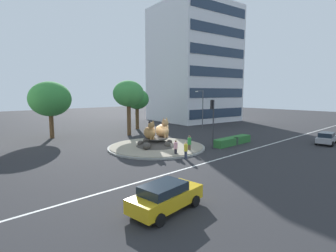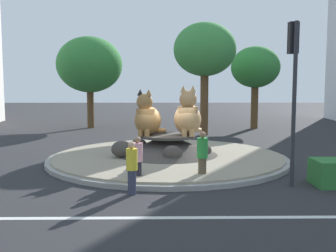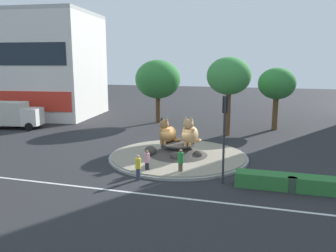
# 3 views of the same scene
# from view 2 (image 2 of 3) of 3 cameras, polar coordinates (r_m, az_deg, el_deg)

# --- Properties ---
(ground_plane) EXTENTS (160.00, 160.00, 0.00)m
(ground_plane) POSITION_cam_2_polar(r_m,az_deg,el_deg) (17.48, -0.03, -5.25)
(ground_plane) COLOR #28282B
(lane_centreline) EXTENTS (112.00, 0.20, 0.01)m
(lane_centreline) POSITION_cam_2_polar(r_m,az_deg,el_deg) (9.77, 0.61, -14.05)
(lane_centreline) COLOR silver
(lane_centreline) RESTS_ON ground
(roundabout_island) EXTENTS (11.14, 11.14, 1.19)m
(roundabout_island) POSITION_cam_2_polar(r_m,az_deg,el_deg) (17.41, -0.10, -4.01)
(roundabout_island) COLOR gray
(roundabout_island) RESTS_ON ground
(cat_statue_tabby) EXTENTS (1.70, 2.10, 2.15)m
(cat_statue_tabby) POSITION_cam_2_polar(r_m,az_deg,el_deg) (17.22, -3.20, 1.22)
(cat_statue_tabby) COLOR #9E703D
(cat_statue_tabby) RESTS_ON roundabout_island
(cat_statue_calico) EXTENTS (1.55, 2.37, 2.31)m
(cat_statue_calico) POSITION_cam_2_polar(r_m,az_deg,el_deg) (17.20, 3.09, 1.42)
(cat_statue_calico) COLOR tan
(cat_statue_calico) RESTS_ON roundabout_island
(traffic_light_mast) EXTENTS (0.34, 0.46, 5.56)m
(traffic_light_mast) POSITION_cam_2_polar(r_m,az_deg,el_deg) (13.17, 18.92, 7.74)
(traffic_light_mast) COLOR #2D2D33
(traffic_light_mast) RESTS_ON ground
(broadleaf_tree_behind_island) EXTENTS (5.64, 5.64, 7.89)m
(broadleaf_tree_behind_island) POSITION_cam_2_polar(r_m,az_deg,el_deg) (32.83, -12.07, 9.26)
(broadleaf_tree_behind_island) COLOR brown
(broadleaf_tree_behind_island) RESTS_ON ground
(second_tree_near_tower) EXTENTS (4.52, 4.52, 8.14)m
(second_tree_near_tower) POSITION_cam_2_polar(r_m,az_deg,el_deg) (27.13, 5.73, 11.60)
(second_tree_near_tower) COLOR brown
(second_tree_near_tower) RESTS_ON ground
(third_tree_left) EXTENTS (4.12, 4.12, 7.00)m
(third_tree_left) POSITION_cam_2_polar(r_m,az_deg,el_deg) (32.42, 13.41, 8.77)
(third_tree_left) COLOR brown
(third_tree_left) RESTS_ON ground
(pedestrian_green_shirt) EXTENTS (0.40, 0.40, 1.80)m
(pedestrian_green_shirt) POSITION_cam_2_polar(r_m,az_deg,el_deg) (13.41, 5.35, -4.48)
(pedestrian_green_shirt) COLOR brown
(pedestrian_green_shirt) RESTS_ON ground
(pedestrian_pink_shirt) EXTENTS (0.37, 0.37, 1.65)m
(pedestrian_pink_shirt) POSITION_cam_2_polar(r_m,az_deg,el_deg) (13.10, -4.73, -5.09)
(pedestrian_pink_shirt) COLOR black
(pedestrian_pink_shirt) RESTS_ON ground
(pedestrian_yellow_shirt) EXTENTS (0.36, 0.36, 1.69)m
(pedestrian_yellow_shirt) POSITION_cam_2_polar(r_m,az_deg,el_deg) (11.65, -5.64, -6.30)
(pedestrian_yellow_shirt) COLOR #33384C
(pedestrian_yellow_shirt) RESTS_ON ground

